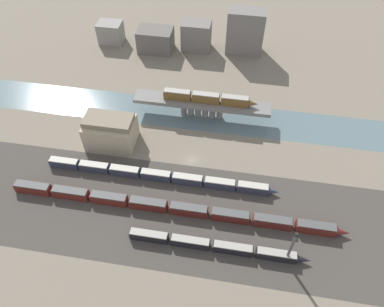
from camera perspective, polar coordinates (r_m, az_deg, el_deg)
ground_plane at (r=141.42m, az=-0.03°, el=-0.97°), size 400.00×400.00×0.00m
railbed_yard at (r=127.42m, az=-1.82°, el=-9.11°), size 280.00×42.00×0.01m
river_water at (r=158.47m, az=1.45°, el=5.80°), size 320.00×18.17×0.01m
bridge at (r=154.41m, az=1.50°, el=7.45°), size 55.89×7.51×7.89m
train_on_bridge at (r=151.66m, az=2.59°, el=8.42°), size 38.19×2.96×4.13m
train_yard_near at (r=119.70m, az=3.70°, el=-13.90°), size 56.55×2.63×3.46m
train_yard_mid at (r=126.47m, az=-2.86°, el=-8.26°), size 113.75×3.19×3.85m
train_yard_far at (r=134.85m, az=-4.96°, el=-3.41°), size 84.04×2.87×3.60m
warehouse_building at (r=147.06m, az=-12.32°, el=3.43°), size 18.59×13.13×12.39m
signal_tower at (r=115.55m, az=14.84°, el=-13.72°), size 1.00×0.87×16.41m
city_block_far_left at (r=205.16m, az=-12.29°, el=17.59°), size 12.05×8.98×10.56m
city_block_left at (r=195.13m, az=-5.59°, el=16.85°), size 17.08×11.32×11.22m
city_block_center at (r=194.74m, az=0.66°, el=17.53°), size 14.17×9.70×14.21m
city_block_right at (r=192.09m, az=8.13°, el=17.90°), size 17.69×9.33×21.83m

